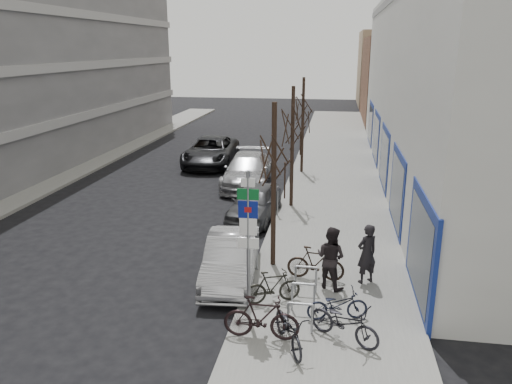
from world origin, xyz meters
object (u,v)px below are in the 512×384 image
(tree_mid, at_px, (293,119))
(bike_far_inner, at_px, (316,263))
(tree_near, at_px, (274,147))
(bike_far_curb, at_px, (345,319))
(highway_sign_pole, at_px, (248,237))
(bike_mid_curb, at_px, (337,302))
(tree_far, at_px, (303,103))
(pedestrian_near, at_px, (367,254))
(parked_car_mid, at_px, (255,202))
(bike_near_left, at_px, (289,326))
(pedestrian_far, at_px, (331,257))
(meter_back, at_px, (290,168))
(meter_front, at_px, (257,247))
(parked_car_back, at_px, (247,170))
(bike_rack, at_px, (303,294))
(parked_car_front, at_px, (231,258))
(bike_mid_inner, at_px, (273,286))
(lane_car, at_px, (211,151))
(meter_mid, at_px, (278,198))
(bike_near_right, at_px, (261,317))

(tree_mid, relative_size, bike_far_inner, 3.06)
(tree_near, height_order, bike_far_curb, tree_near)
(highway_sign_pole, distance_m, bike_mid_curb, 2.96)
(tree_far, xyz_separation_m, pedestrian_near, (2.97, -13.87, -3.01))
(bike_far_curb, bearing_deg, parked_car_mid, 52.32)
(bike_near_left, bearing_deg, tree_mid, 70.66)
(tree_near, bearing_deg, bike_near_left, -78.12)
(tree_mid, distance_m, bike_far_curb, 11.44)
(pedestrian_far, bearing_deg, meter_back, -49.37)
(meter_front, relative_size, bike_far_curb, 0.67)
(highway_sign_pole, bearing_deg, parked_car_mid, 98.28)
(bike_near_left, xyz_separation_m, pedestrian_far, (0.91, 3.31, 0.40))
(parked_car_back, bearing_deg, bike_far_curb, -73.37)
(tree_near, distance_m, tree_mid, 6.50)
(bike_rack, height_order, parked_car_front, parked_car_front)
(bike_mid_inner, xyz_separation_m, bike_far_inner, (1.12, 1.68, 0.05))
(bike_rack, xyz_separation_m, parked_car_front, (-2.40, 1.87, 0.06))
(lane_car, bearing_deg, bike_far_curb, -69.13)
(meter_mid, bearing_deg, bike_near_right, -85.58)
(bike_far_inner, bearing_deg, pedestrian_far, -130.51)
(bike_mid_inner, bearing_deg, meter_mid, -17.74)
(parked_car_mid, relative_size, pedestrian_near, 2.29)
(bike_far_inner, distance_m, parked_car_mid, 6.39)
(tree_far, distance_m, pedestrian_near, 14.50)
(tree_mid, bearing_deg, bike_rack, -82.72)
(tree_mid, bearing_deg, meter_back, 96.42)
(lane_car, bearing_deg, tree_far, -16.92)
(bike_near_left, distance_m, parked_car_front, 4.24)
(meter_front, bearing_deg, bike_mid_curb, -46.42)
(bike_far_curb, bearing_deg, bike_rack, 70.39)
(bike_mid_inner, distance_m, pedestrian_far, 2.04)
(bike_far_inner, xyz_separation_m, parked_car_mid, (-2.86, 5.72, 0.04))
(bike_near_right, relative_size, parked_car_back, 0.34)
(meter_back, bearing_deg, meter_front, -90.00)
(bike_near_right, bearing_deg, bike_far_curb, -83.05)
(meter_back, bearing_deg, parked_car_front, -93.72)
(bike_rack, bearing_deg, lane_car, 111.83)
(bike_far_curb, height_order, pedestrian_near, pedestrian_near)
(highway_sign_pole, xyz_separation_m, pedestrian_far, (2.10, 2.15, -1.34))
(tree_near, height_order, bike_mid_inner, tree_near)
(bike_mid_curb, bearing_deg, bike_rack, 57.76)
(parked_car_back, height_order, pedestrian_near, pedestrian_near)
(tree_near, bearing_deg, meter_mid, 95.14)
(meter_front, relative_size, lane_car, 0.21)
(highway_sign_pole, height_order, bike_near_right, highway_sign_pole)
(tree_far, xyz_separation_m, bike_near_right, (0.28, -17.42, -3.37))
(tree_mid, distance_m, parked_car_back, 5.51)
(bike_near_left, bearing_deg, pedestrian_far, 50.22)
(bike_mid_curb, relative_size, bike_mid_inner, 1.00)
(bike_rack, distance_m, bike_mid_inner, 0.93)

